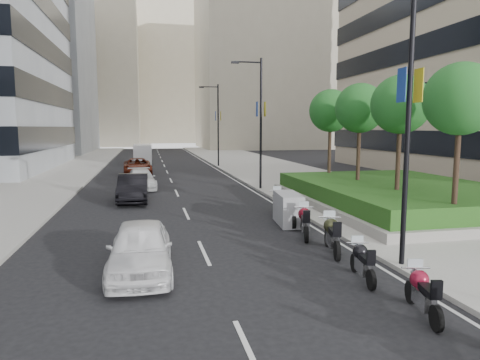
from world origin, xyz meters
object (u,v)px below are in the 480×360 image
object	(u,v)px
lamp_post_2	(217,121)
motorcycle_6	(278,202)
motorcycle_3	(332,235)
car_c	(141,179)
motorcycle_1	(423,293)
lamp_post_0	(404,104)
delivery_van	(143,155)
car_d	(138,166)
car_a	(140,248)
motorcycle_2	(362,262)
lamp_post_1	(259,117)
motorcycle_5	(288,209)
car_b	(133,188)
motorcycle_4	(305,222)

from	to	relation	value
lamp_post_2	motorcycle_6	xyz separation A→B (m)	(-1.12, -26.16, -4.45)
lamp_post_2	motorcycle_6	world-z (taller)	lamp_post_2
motorcycle_3	car_c	size ratio (longest dim) A/B	0.49
motorcycle_1	motorcycle_3	bearing A→B (deg)	13.05
lamp_post_0	motorcycle_3	bearing A→B (deg)	122.46
motorcycle_6	delivery_van	size ratio (longest dim) A/B	0.42
lamp_post_0	car_d	world-z (taller)	lamp_post_0
lamp_post_0	car_c	distance (m)	21.50
motorcycle_6	car_c	distance (m)	12.66
car_a	motorcycle_1	bearing A→B (deg)	-32.63
motorcycle_2	lamp_post_2	bearing A→B (deg)	7.27
motorcycle_3	motorcycle_6	bearing A→B (deg)	12.06
car_a	car_c	xyz separation A→B (m)	(-0.22, 18.24, -0.09)
lamp_post_2	lamp_post_1	bearing A→B (deg)	-90.00
lamp_post_2	car_a	distance (m)	34.91
motorcycle_5	motorcycle_2	bearing A→B (deg)	-175.54
lamp_post_0	motorcycle_2	size ratio (longest dim) A/B	4.50
motorcycle_5	car_b	size ratio (longest dim) A/B	0.51
car_b	motorcycle_4	bearing A→B (deg)	-54.62
motorcycle_2	motorcycle_4	bearing A→B (deg)	8.28
lamp_post_0	car_c	world-z (taller)	lamp_post_0
motorcycle_6	motorcycle_5	bearing A→B (deg)	-173.60
motorcycle_5	delivery_van	xyz separation A→B (m)	(-6.69, 35.01, 0.36)
motorcycle_5	car_b	bearing A→B (deg)	47.86
motorcycle_2	car_c	bearing A→B (deg)	27.47
car_d	delivery_van	bearing A→B (deg)	85.53
motorcycle_1	car_b	size ratio (longest dim) A/B	0.42
lamp_post_2	motorcycle_4	distance (m)	31.09
lamp_post_1	car_a	world-z (taller)	lamp_post_1
lamp_post_0	car_a	bearing A→B (deg)	170.94
motorcycle_4	lamp_post_0	bearing A→B (deg)	-145.58
lamp_post_2	motorcycle_2	bearing A→B (deg)	-92.49
car_a	delivery_van	distance (m)	40.28
motorcycle_4	car_c	distance (m)	16.56
lamp_post_1	motorcycle_5	size ratio (longest dim) A/B	3.64
motorcycle_6	car_b	bearing A→B (deg)	65.50
motorcycle_3	lamp_post_1	bearing A→B (deg)	8.53
car_c	motorcycle_1	bearing A→B (deg)	-78.07
motorcycle_1	motorcycle_4	bearing A→B (deg)	14.42
motorcycle_4	delivery_van	size ratio (longest dim) A/B	0.41
motorcycle_2	car_d	xyz separation A→B (m)	(-6.87, 29.88, 0.22)
delivery_van	car_b	bearing A→B (deg)	-90.89
lamp_post_2	delivery_van	distance (m)	11.10
car_c	delivery_van	bearing A→B (deg)	85.69
lamp_post_2	car_b	bearing A→B (deg)	-112.02
motorcycle_2	motorcycle_5	size ratio (longest dim) A/B	0.81
car_a	lamp_post_1	bearing A→B (deg)	65.22
lamp_post_2	motorcycle_1	bearing A→B (deg)	-92.00
car_d	delivery_van	distance (m)	12.33
motorcycle_3	car_d	distance (m)	28.12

